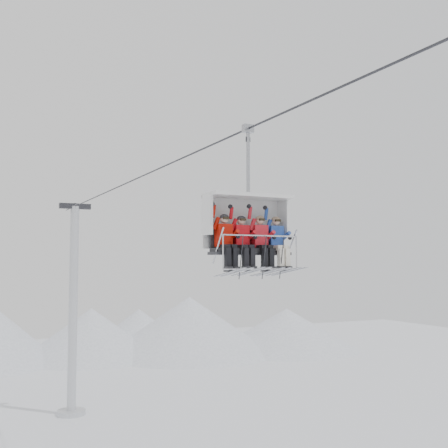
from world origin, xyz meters
name	(u,v)px	position (x,y,z in m)	size (l,w,h in m)	color
ridgeline	(13,335)	(-1.58, 42.05, 2.84)	(72.00, 21.00, 7.00)	white
lift_tower_right	(73,323)	(0.00, 22.00, 5.78)	(2.00, 1.80, 13.48)	silver
haul_cable	(224,139)	(0.00, 0.00, 13.30)	(0.06, 0.06, 50.00)	#2C2C31
chairlift_carrier	(246,224)	(0.00, -1.37, 10.68)	(2.40, 1.17, 3.98)	black
skier_far_left	(226,240)	(-0.78, -1.68, 10.21)	(0.41, 1.69, 1.64)	#AF1004
skier_center_left	(243,241)	(-0.26, -1.68, 10.20)	(0.40, 1.69, 1.60)	#B90C13
skier_center_right	(262,241)	(0.31, -1.68, 10.21)	(0.41, 1.69, 1.64)	red
skier_far_right	(277,241)	(0.81, -1.68, 10.21)	(0.41, 1.69, 1.62)	#214196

